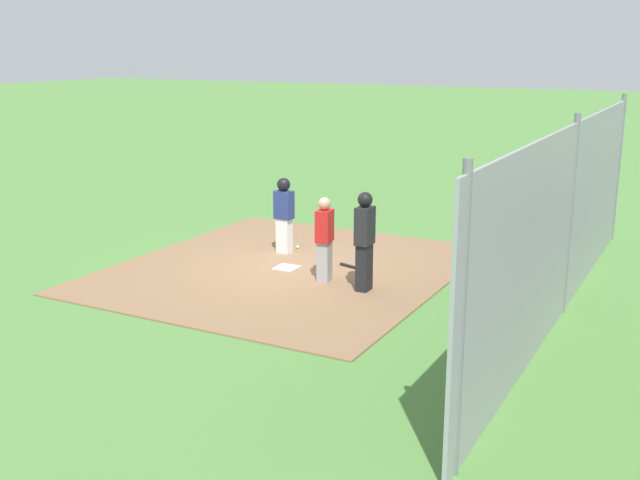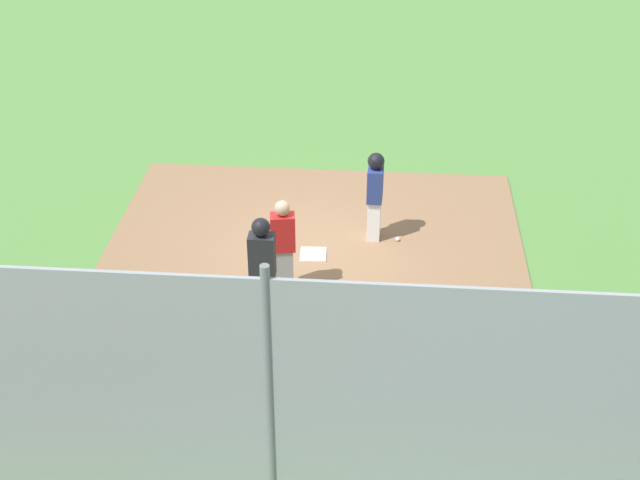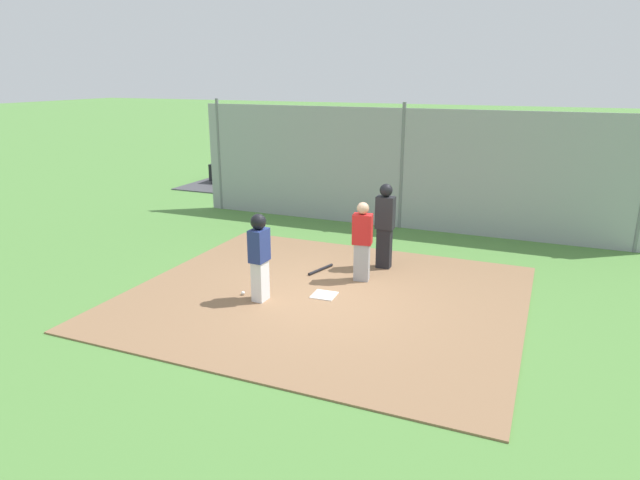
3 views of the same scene
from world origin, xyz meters
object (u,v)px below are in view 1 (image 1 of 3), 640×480
Objects in this scene: runner at (284,210)px; baseball at (298,247)px; baseball_bat at (355,267)px; home_plate at (287,268)px; catcher at (325,238)px; umpire at (365,239)px.

runner reaches higher than baseball.
runner is 2.12× the size of baseball_bat.
home_plate is 0.27× the size of catcher.
home_plate is 1.51m from runner.
baseball is (1.81, 1.63, -0.80)m from catcher.
catcher is 0.88× the size of umpire.
umpire is (-0.57, -1.98, 0.96)m from home_plate.
umpire reaches higher than catcher.
runner is 22.15× the size of baseball.
catcher is at bearing -83.93° from baseball_bat.
catcher reaches higher than home_plate.
umpire is at bearing -105.99° from home_plate.
runner is at bearing 32.76° from home_plate.
baseball_bat is at bearing -108.91° from catcher.
umpire reaches higher than baseball.
umpire is at bearing 61.42° from runner.
baseball_bat is 10.45× the size of baseball.
runner is at bearing 169.15° from baseball.
home_plate is 2.28m from umpire.
catcher is at bearing -137.97° from baseball.
home_plate is 1.38m from baseball_bat.
catcher is 0.98× the size of runner.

